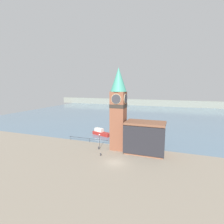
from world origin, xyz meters
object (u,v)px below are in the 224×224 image
Objects in this scene: lamp_post at (99,139)px; mooring_bollard_far at (101,154)px; boat_near at (101,133)px; clock_tower at (118,107)px; mooring_bollard_near at (99,148)px; pier_building at (145,138)px.

mooring_bollard_far is at bearing -63.01° from lamp_post.
mooring_bollard_far is (6.93, -16.31, -0.42)m from boat_near.
clock_tower reaches higher than mooring_bollard_far.
clock_tower reaches higher than mooring_bollard_near.
boat_near is (-9.45, 10.39, -10.41)m from clock_tower.
mooring_bollard_far is (-9.58, -5.42, -3.56)m from pier_building.
clock_tower reaches higher than boat_near.
mooring_bollard_near is (-11.80, -1.63, -3.54)m from pier_building.
clock_tower is at bearing 21.22° from lamp_post.
mooring_bollard_near is at bearing -50.50° from boat_near.
pier_building reaches higher than mooring_bollard_near.
pier_building reaches higher than boat_near.
clock_tower reaches higher than pier_building.
clock_tower is 2.96× the size of boat_near.
lamp_post is at bearing 116.99° from mooring_bollard_far.
lamp_post reaches higher than mooring_bollard_far.
mooring_bollard_near is 2.43m from lamp_post.
mooring_bollard_near is at bearing -172.12° from pier_building.
mooring_bollard_near is at bearing -155.80° from clock_tower.
mooring_bollard_near is 1.06× the size of mooring_bollard_far.
mooring_bollard_far is (-2.51, -5.92, -10.83)m from clock_tower.
pier_building is at bearing -14.51° from boat_near.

